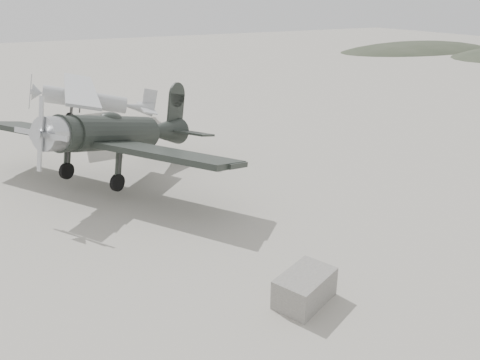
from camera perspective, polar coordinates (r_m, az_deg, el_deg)
name	(u,v)px	position (r m, az deg, el deg)	size (l,w,h in m)	color
ground	(267,265)	(14.41, 3.28, -10.33)	(160.00, 160.00, 0.00)	gray
hill_northeast	(417,50)	(76.05, 20.79, 14.62)	(32.00, 16.00, 5.20)	#313929
lowwing_monoplane	(120,133)	(20.67, -14.40, 5.53)	(10.03, 11.37, 3.99)	black
highwing_monoplane	(90,97)	(30.27, -17.78, 9.66)	(7.41, 10.40, 2.94)	#95989A
equipment_block	(305,288)	(12.78, 7.89, -12.92)	(1.67, 1.04, 0.83)	slate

